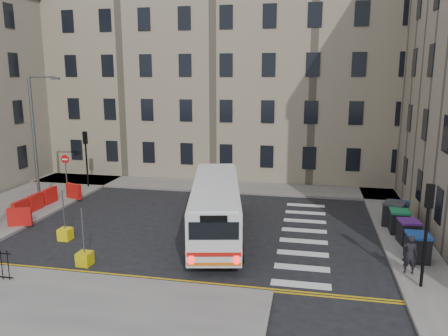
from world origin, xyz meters
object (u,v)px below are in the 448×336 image
(pedestrian, at_px, (410,254))
(wheelie_bin_d, at_px, (394,214))
(bollard_yellow, at_px, (65,234))
(bollard_chevron, at_px, (85,259))
(bus, at_px, (216,206))
(streetlamp, at_px, (34,138))
(wheelie_bin_a, at_px, (418,247))
(wheelie_bin_b, at_px, (408,232))
(wheelie_bin_c, at_px, (399,221))
(wheelie_bin_e, at_px, (399,212))

(pedestrian, bearing_deg, wheelie_bin_d, -89.77)
(bollard_yellow, bearing_deg, bollard_chevron, -46.15)
(bus, distance_m, pedestrian, 9.49)
(streetlamp, bearing_deg, wheelie_bin_a, -12.61)
(streetlamp, xyz_separation_m, wheelie_bin_b, (22.02, -2.82, -3.60))
(bus, height_order, bollard_chevron, bus)
(bus, bearing_deg, bollard_yellow, -174.92)
(wheelie_bin_a, relative_size, pedestrian, 0.75)
(wheelie_bin_d, relative_size, bollard_yellow, 2.48)
(bus, height_order, wheelie_bin_b, bus)
(bus, relative_size, pedestrian, 6.33)
(wheelie_bin_b, height_order, wheelie_bin_d, wheelie_bin_d)
(wheelie_bin_a, xyz_separation_m, wheelie_bin_b, (0.04, 2.10, -0.03))
(wheelie_bin_b, relative_size, wheelie_bin_c, 0.96)
(bus, relative_size, bollard_chevron, 17.43)
(bus, height_order, wheelie_bin_c, bus)
(wheelie_bin_c, distance_m, bollard_chevron, 15.75)
(wheelie_bin_d, xyz_separation_m, pedestrian, (-0.42, -6.16, 0.17))
(wheelie_bin_a, xyz_separation_m, wheelie_bin_d, (-0.21, 4.73, 0.04))
(wheelie_bin_c, relative_size, pedestrian, 0.74)
(wheelie_bin_a, height_order, pedestrian, pedestrian)
(wheelie_bin_a, xyz_separation_m, pedestrian, (-0.62, -1.43, 0.20))
(pedestrian, bearing_deg, bollard_chevron, 10.94)
(wheelie_bin_c, bearing_deg, wheelie_bin_d, 96.10)
(bus, height_order, wheelie_bin_a, bus)
(wheelie_bin_c, bearing_deg, bus, -166.86)
(wheelie_bin_e, bearing_deg, wheelie_bin_c, -82.96)
(pedestrian, bearing_deg, streetlamp, -12.45)
(streetlamp, height_order, bus, streetlamp)
(wheelie_bin_c, bearing_deg, bollard_chevron, -152.87)
(wheelie_bin_a, height_order, bollard_chevron, wheelie_bin_a)
(bus, bearing_deg, wheelie_bin_e, 9.25)
(bus, xyz_separation_m, wheelie_bin_c, (9.41, 1.84, -0.84))
(wheelie_bin_d, bearing_deg, bollard_chevron, -128.76)
(wheelie_bin_b, bearing_deg, bus, 175.03)
(streetlamp, xyz_separation_m, wheelie_bin_d, (21.78, -0.19, -3.53))
(bollard_yellow, bearing_deg, wheelie_bin_c, 13.58)
(wheelie_bin_b, relative_size, wheelie_bin_e, 0.93)
(bus, distance_m, bollard_yellow, 7.80)
(streetlamp, xyz_separation_m, pedestrian, (21.36, -6.35, -3.36))
(wheelie_bin_e, xyz_separation_m, bollard_yellow, (-17.12, -5.93, -0.42))
(bus, distance_m, wheelie_bin_c, 9.63)
(wheelie_bin_d, distance_m, bollard_yellow, 17.50)
(bollard_chevron, bearing_deg, wheelie_bin_b, 19.75)
(streetlamp, relative_size, wheelie_bin_e, 6.50)
(bus, distance_m, wheelie_bin_e, 10.48)
(bollard_chevron, bearing_deg, wheelie_bin_d, 28.83)
(wheelie_bin_b, bearing_deg, wheelie_bin_a, -98.10)
(wheelie_bin_b, bearing_deg, pedestrian, -107.71)
(wheelie_bin_e, relative_size, bollard_yellow, 2.09)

